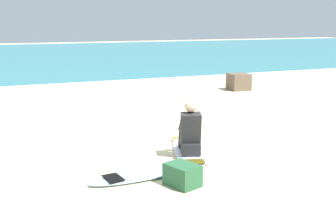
{
  "coord_description": "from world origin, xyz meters",
  "views": [
    {
      "loc": [
        -3.38,
        -6.82,
        2.36
      ],
      "look_at": [
        -0.1,
        1.11,
        0.55
      ],
      "focal_mm": 45.35,
      "sensor_mm": 36.0,
      "label": 1
    }
  ],
  "objects_px": {
    "surfer_seated": "(190,132)",
    "beach_bag": "(182,175)",
    "shoreline_rock": "(239,82)",
    "surfboard_main": "(188,149)",
    "surfboard_spare_near": "(154,172)"
  },
  "relations": [
    {
      "from": "surfer_seated",
      "to": "beach_bag",
      "type": "relative_size",
      "value": 1.97
    },
    {
      "from": "beach_bag",
      "to": "shoreline_rock",
      "type": "bearing_deg",
      "value": 53.12
    },
    {
      "from": "surfboard_main",
      "to": "surfboard_spare_near",
      "type": "height_order",
      "value": "same"
    },
    {
      "from": "beach_bag",
      "to": "surfboard_main",
      "type": "bearing_deg",
      "value": 62.12
    },
    {
      "from": "surfboard_main",
      "to": "surfer_seated",
      "type": "distance_m",
      "value": 0.49
    },
    {
      "from": "surfboard_main",
      "to": "beach_bag",
      "type": "distance_m",
      "value": 1.65
    },
    {
      "from": "shoreline_rock",
      "to": "surfer_seated",
      "type": "bearing_deg",
      "value": -128.15
    },
    {
      "from": "surfboard_main",
      "to": "beach_bag",
      "type": "relative_size",
      "value": 5.24
    },
    {
      "from": "surfer_seated",
      "to": "surfboard_spare_near",
      "type": "xyz_separation_m",
      "value": [
        -0.9,
        -0.59,
        -0.4
      ]
    },
    {
      "from": "surfer_seated",
      "to": "beach_bag",
      "type": "distance_m",
      "value": 1.39
    },
    {
      "from": "shoreline_rock",
      "to": "beach_bag",
      "type": "bearing_deg",
      "value": -126.88
    },
    {
      "from": "surfboard_main",
      "to": "surfer_seated",
      "type": "relative_size",
      "value": 2.66
    },
    {
      "from": "surfboard_spare_near",
      "to": "shoreline_rock",
      "type": "bearing_deg",
      "value": 49.56
    },
    {
      "from": "surfboard_main",
      "to": "surfer_seated",
      "type": "bearing_deg",
      "value": -108.54
    },
    {
      "from": "surfboard_spare_near",
      "to": "surfer_seated",
      "type": "bearing_deg",
      "value": 33.3
    }
  ]
}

